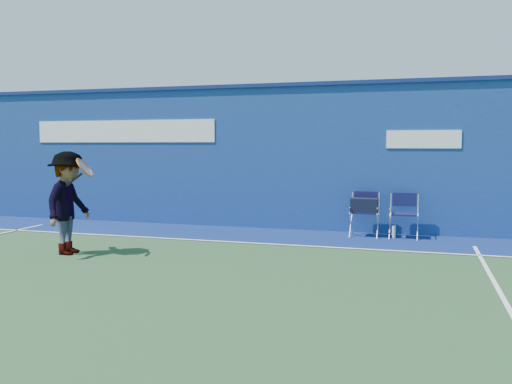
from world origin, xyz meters
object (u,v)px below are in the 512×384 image
(water_bottle, at_px, (394,232))
(directors_chair_left, at_px, (364,218))
(directors_chair_right, at_px, (404,224))
(tennis_player, at_px, (69,203))

(water_bottle, bearing_deg, directors_chair_left, 173.79)
(directors_chair_left, relative_size, directors_chair_right, 1.01)
(directors_chair_right, distance_m, water_bottle, 0.25)
(directors_chair_right, height_order, tennis_player, tennis_player)
(directors_chair_left, bearing_deg, tennis_player, -145.54)
(directors_chair_right, bearing_deg, tennis_player, -149.29)
(water_bottle, distance_m, tennis_player, 5.94)
(tennis_player, bearing_deg, water_bottle, 30.86)
(directors_chair_left, height_order, directors_chair_right, directors_chair_left)
(directors_chair_left, relative_size, water_bottle, 3.55)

